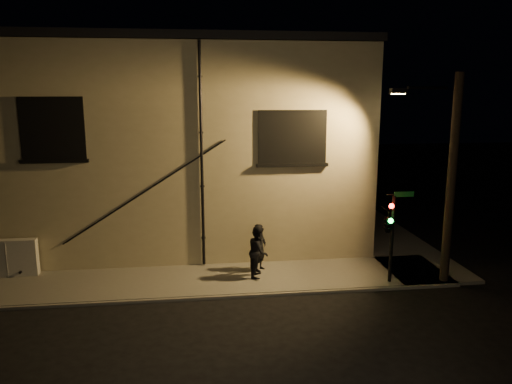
{
  "coord_description": "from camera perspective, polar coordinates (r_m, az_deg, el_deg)",
  "views": [
    {
      "loc": [
        -2.13,
        -15.41,
        6.72
      ],
      "look_at": [
        0.07,
        1.8,
        3.17
      ],
      "focal_mm": 35.0,
      "sensor_mm": 36.0,
      "label": 1
    }
  ],
  "objects": [
    {
      "name": "pedestrian_b",
      "position": [
        17.97,
        0.3,
        -6.81
      ],
      "size": [
        0.92,
        1.06,
        1.87
      ],
      "primitive_type": "imported",
      "rotation": [
        0.0,
        0.0,
        1.31
      ],
      "color": "black",
      "rests_on": "sidewalk"
    },
    {
      "name": "streetlamp_pole",
      "position": [
        18.19,
        21.13,
        1.77
      ],
      "size": [
        2.03,
        1.39,
        7.31
      ],
      "color": "black",
      "rests_on": "ground"
    },
    {
      "name": "ground",
      "position": [
        16.95,
        0.54,
        -11.79
      ],
      "size": [
        90.0,
        90.0,
        0.0
      ],
      "primitive_type": "plane",
      "color": "black"
    },
    {
      "name": "pedestrian_a",
      "position": [
        18.57,
        0.47,
        -6.34
      ],
      "size": [
        0.7,
        0.77,
        1.77
      ],
      "primitive_type": "imported",
      "rotation": [
        0.0,
        0.0,
        1.04
      ],
      "color": "black",
      "rests_on": "sidewalk"
    },
    {
      "name": "sidewalk",
      "position": [
        21.16,
        2.21,
        -6.78
      ],
      "size": [
        21.0,
        16.0,
        0.12
      ],
      "color": "#5A5851",
      "rests_on": "ground"
    },
    {
      "name": "building",
      "position": [
        24.53,
        -9.35,
        6.01
      ],
      "size": [
        16.2,
        12.23,
        8.8
      ],
      "color": "tan",
      "rests_on": "ground"
    },
    {
      "name": "utility_cabinet",
      "position": [
        20.2,
        -26.48,
        -6.75
      ],
      "size": [
        2.05,
        0.34,
        1.35
      ],
      "primitive_type": "cube",
      "color": "#B9B7B0",
      "rests_on": "sidewalk"
    },
    {
      "name": "traffic_signal",
      "position": [
        17.6,
        14.89,
        -3.46
      ],
      "size": [
        1.2,
        1.88,
        3.21
      ],
      "color": "black",
      "rests_on": "sidewalk"
    }
  ]
}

